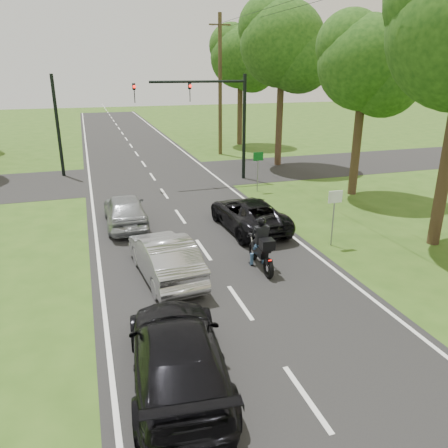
{
  "coord_description": "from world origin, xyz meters",
  "views": [
    {
      "loc": [
        -3.73,
        -10.27,
        6.27
      ],
      "look_at": [
        0.48,
        3.0,
        1.3
      ],
      "focal_mm": 35.0,
      "sensor_mm": 36.0,
      "label": 1
    }
  ],
  "objects": [
    {
      "name": "dark_suv",
      "position": [
        2.37,
        5.65,
        0.65
      ],
      "size": [
        2.35,
        4.7,
        1.28
      ],
      "primitive_type": "imported",
      "rotation": [
        0.0,
        0.0,
        3.19
      ],
      "color": "black",
      "rests_on": "road"
    },
    {
      "name": "sign_white",
      "position": [
        4.7,
        2.98,
        1.6
      ],
      "size": [
        0.55,
        0.07,
        2.12
      ],
      "color": "slate",
      "rests_on": "ground"
    },
    {
      "name": "dark_car_behind",
      "position": [
        -2.36,
        -2.75,
        0.7
      ],
      "size": [
        2.4,
        4.93,
        1.38
      ],
      "primitive_type": "imported",
      "rotation": [
        0.0,
        0.0,
        3.04
      ],
      "color": "black",
      "rests_on": "road"
    },
    {
      "name": "road",
      "position": [
        0.0,
        10.0,
        0.01
      ],
      "size": [
        8.0,
        100.0,
        0.01
      ],
      "primitive_type": "cube",
      "color": "black",
      "rests_on": "ground"
    },
    {
      "name": "tree_row_c",
      "position": [
        9.75,
        8.8,
        6.23
      ],
      "size": [
        4.8,
        4.65,
        8.76
      ],
      "color": "#332316",
      "rests_on": "ground"
    },
    {
      "name": "tree_row_d",
      "position": [
        9.1,
        16.76,
        7.43
      ],
      "size": [
        5.76,
        5.58,
        10.45
      ],
      "color": "#332316",
      "rests_on": "ground"
    },
    {
      "name": "traffic_signal",
      "position": [
        3.34,
        14.0,
        4.14
      ],
      "size": [
        6.38,
        0.44,
        6.0
      ],
      "color": "black",
      "rests_on": "ground"
    },
    {
      "name": "ground",
      "position": [
        0.0,
        0.0,
        0.0
      ],
      "size": [
        140.0,
        140.0,
        0.0
      ],
      "primitive_type": "plane",
      "color": "#2E4F16",
      "rests_on": "ground"
    },
    {
      "name": "silver_suv",
      "position": [
        -2.42,
        7.5,
        0.71
      ],
      "size": [
        1.66,
        4.1,
        1.39
      ],
      "primitive_type": "imported",
      "rotation": [
        0.0,
        0.0,
        3.14
      ],
      "color": "#9EA2A6",
      "rests_on": "road"
    },
    {
      "name": "motorcycle_rider",
      "position": [
        1.41,
        1.87,
        0.71
      ],
      "size": [
        0.6,
        2.1,
        1.81
      ],
      "rotation": [
        0.0,
        0.0,
        -0.03
      ],
      "color": "black",
      "rests_on": "ground"
    },
    {
      "name": "sign_green",
      "position": [
        4.9,
        10.98,
        1.6
      ],
      "size": [
        0.55,
        0.07,
        2.12
      ],
      "color": "slate",
      "rests_on": "ground"
    },
    {
      "name": "silver_sedan",
      "position": [
        -1.71,
        2.24,
        0.7
      ],
      "size": [
        1.89,
        4.34,
        1.39
      ],
      "primitive_type": "imported",
      "rotation": [
        0.0,
        0.0,
        3.24
      ],
      "color": "#ABAAAF",
      "rests_on": "road"
    },
    {
      "name": "signal_pole_far",
      "position": [
        -5.2,
        18.0,
        3.0
      ],
      "size": [
        0.2,
        0.2,
        6.0
      ],
      "primitive_type": "cylinder",
      "color": "black",
      "rests_on": "ground"
    },
    {
      "name": "cross_road",
      "position": [
        0.0,
        16.0,
        0.01
      ],
      "size": [
        60.0,
        7.0,
        0.01
      ],
      "primitive_type": "cube",
      "color": "black",
      "rests_on": "ground"
    },
    {
      "name": "tree_row_e",
      "position": [
        9.48,
        25.78,
        6.83
      ],
      "size": [
        5.28,
        5.12,
        9.61
      ],
      "color": "#332316",
      "rests_on": "ground"
    },
    {
      "name": "utility_pole_far",
      "position": [
        6.2,
        22.0,
        5.08
      ],
      "size": [
        1.6,
        0.28,
        10.0
      ],
      "color": "#4A3A21",
      "rests_on": "ground"
    }
  ]
}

